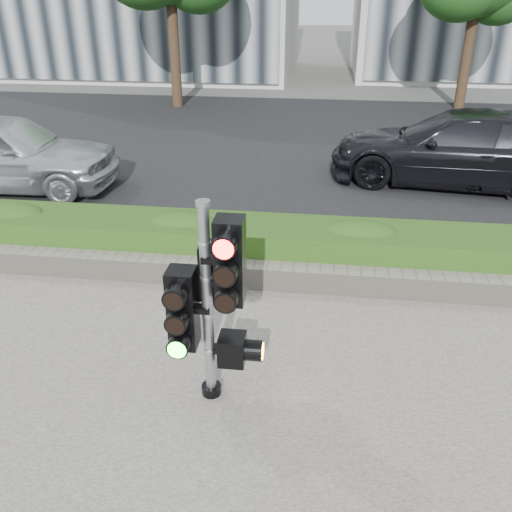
{
  "coord_description": "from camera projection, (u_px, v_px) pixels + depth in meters",
  "views": [
    {
      "loc": [
        0.92,
        -4.89,
        3.94
      ],
      "look_at": [
        0.19,
        0.6,
        1.16
      ],
      "focal_mm": 38.0,
      "sensor_mm": 36.0,
      "label": 1
    }
  ],
  "objects": [
    {
      "name": "stone_wall",
      "position": [
        255.0,
        275.0,
        7.8
      ],
      "size": [
        12.0,
        0.32,
        0.34
      ],
      "primitive_type": "cube",
      "color": "gray",
      "rests_on": "sidewalk"
    },
    {
      "name": "car_dark",
      "position": [
        459.0,
        148.0,
        11.62
      ],
      "size": [
        5.68,
        2.99,
        1.57
      ],
      "primitive_type": "imported",
      "rotation": [
        0.0,
        0.0,
        -1.72
      ],
      "color": "black",
      "rests_on": "road"
    },
    {
      "name": "curb",
      "position": [
        265.0,
        246.0,
        8.97
      ],
      "size": [
        60.0,
        0.25,
        0.12
      ],
      "primitive_type": "cube",
      "color": "gray",
      "rests_on": "ground"
    },
    {
      "name": "ground",
      "position": [
        232.0,
        368.0,
        6.21
      ],
      "size": [
        120.0,
        120.0,
        0.0
      ],
      "primitive_type": "plane",
      "color": "#51514C",
      "rests_on": "ground"
    },
    {
      "name": "road",
      "position": [
        293.0,
        143.0,
        15.06
      ],
      "size": [
        60.0,
        13.0,
        0.02
      ],
      "primitive_type": "cube",
      "color": "black",
      "rests_on": "ground"
    },
    {
      "name": "car_silver",
      "position": [
        4.0,
        152.0,
        11.3
      ],
      "size": [
        4.74,
        2.08,
        1.59
      ],
      "primitive_type": "imported",
      "rotation": [
        0.0,
        0.0,
        1.62
      ],
      "color": "silver",
      "rests_on": "road"
    },
    {
      "name": "hedge",
      "position": [
        260.0,
        245.0,
        8.3
      ],
      "size": [
        12.0,
        1.0,
        0.68
      ],
      "primitive_type": "cube",
      "color": "#4B8027",
      "rests_on": "sidewalk"
    },
    {
      "name": "traffic_signal",
      "position": [
        211.0,
        294.0,
        5.27
      ],
      "size": [
        0.75,
        0.55,
        2.19
      ],
      "rotation": [
        0.0,
        0.0,
        0.01
      ],
      "color": "black",
      "rests_on": "sidewalk"
    }
  ]
}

